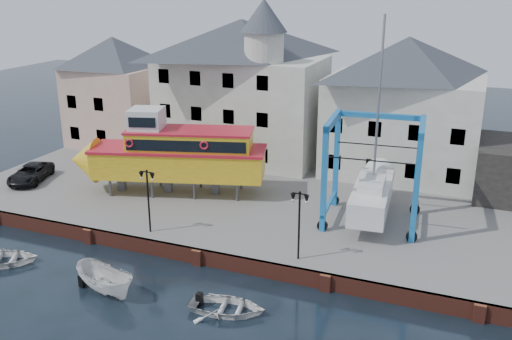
% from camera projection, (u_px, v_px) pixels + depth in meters
% --- Properties ---
extents(ground, '(140.00, 140.00, 0.00)m').
position_uv_depth(ground, '(197.00, 265.00, 34.56)').
color(ground, black).
rests_on(ground, ground).
extents(hardstanding, '(44.00, 22.00, 1.00)m').
position_uv_depth(hardstanding, '(263.00, 196.00, 44.06)').
color(hardstanding, '#615F5C').
rests_on(hardstanding, ground).
extents(quay_wall, '(44.00, 0.47, 1.00)m').
position_uv_depth(quay_wall, '(198.00, 256.00, 34.49)').
color(quay_wall, maroon).
rests_on(quay_wall, ground).
extents(building_pink, '(8.00, 7.00, 10.30)m').
position_uv_depth(building_pink, '(116.00, 91.00, 54.79)').
color(building_pink, '#CB9B8E').
rests_on(building_pink, hardstanding).
extents(building_white_main, '(14.00, 8.30, 14.00)m').
position_uv_depth(building_white_main, '(243.00, 88.00, 50.09)').
color(building_white_main, beige).
rests_on(building_white_main, hardstanding).
extents(building_white_right, '(12.00, 8.00, 11.20)m').
position_uv_depth(building_white_right, '(404.00, 107.00, 45.93)').
color(building_white_right, beige).
rests_on(building_white_right, hardstanding).
extents(lamp_post_left, '(1.12, 0.32, 4.20)m').
position_uv_depth(lamp_post_left, '(147.00, 185.00, 35.70)').
color(lamp_post_left, black).
rests_on(lamp_post_left, hardstanding).
extents(lamp_post_right, '(1.12, 0.32, 4.20)m').
position_uv_depth(lamp_post_right, '(299.00, 208.00, 32.15)').
color(lamp_post_right, black).
rests_on(lamp_post_right, hardstanding).
extents(tour_boat, '(15.22, 7.57, 6.46)m').
position_uv_depth(tour_boat, '(167.00, 154.00, 42.52)').
color(tour_boat, '#59595E').
rests_on(tour_boat, hardstanding).
extents(travel_lift, '(6.68, 9.07, 13.46)m').
position_uv_depth(travel_lift, '(373.00, 186.00, 38.17)').
color(travel_lift, '#195DA2').
rests_on(travel_lift, hardstanding).
extents(van, '(3.57, 5.27, 1.34)m').
position_uv_depth(van, '(31.00, 173.00, 45.59)').
color(van, black).
rests_on(van, hardstanding).
extents(motorboat_a, '(4.69, 2.90, 1.70)m').
position_uv_depth(motorboat_a, '(107.00, 292.00, 31.52)').
color(motorboat_a, white).
rests_on(motorboat_a, ground).
extents(motorboat_b, '(4.45, 3.50, 0.83)m').
position_uv_depth(motorboat_b, '(227.00, 312.00, 29.67)').
color(motorboat_b, white).
rests_on(motorboat_b, ground).
extents(motorboat_d, '(5.24, 4.71, 0.89)m').
position_uv_depth(motorboat_d, '(2.00, 264.00, 34.69)').
color(motorboat_d, white).
rests_on(motorboat_d, ground).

